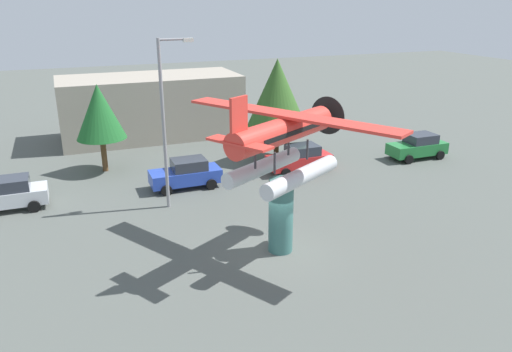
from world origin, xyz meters
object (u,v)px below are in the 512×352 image
(display_pedestal, at_px, (281,215))
(car_near_silver, at_px, (7,194))
(car_far_red, at_px, (300,158))
(car_distant_green, at_px, (418,146))
(tree_center_back, at_px, (277,96))
(tree_east, at_px, (99,112))
(storefront_building, at_px, (151,106))
(car_mid_blue, at_px, (186,174))
(floatplane_monument, at_px, (284,141))
(streetlight_primary, at_px, (166,115))

(display_pedestal, bearing_deg, car_near_silver, 140.75)
(car_near_silver, distance_m, car_far_red, 17.47)
(car_near_silver, relative_size, car_far_red, 1.00)
(car_distant_green, bearing_deg, tree_center_back, -18.82)
(car_near_silver, height_order, tree_east, tree_east)
(storefront_building, bearing_deg, tree_east, -120.78)
(car_near_silver, distance_m, tree_center_back, 17.56)
(storefront_building, distance_m, tree_east, 9.07)
(car_mid_blue, relative_size, tree_east, 0.73)
(floatplane_monument, height_order, storefront_building, floatplane_monument)
(streetlight_primary, xyz_separation_m, tree_east, (-2.79, 7.50, -1.18))
(car_far_red, bearing_deg, tree_east, -21.83)
(streetlight_primary, bearing_deg, tree_east, 110.40)
(car_distant_green, bearing_deg, tree_east, -14.26)
(floatplane_monument, xyz_separation_m, car_near_silver, (-11.90, 9.56, -4.23))
(car_mid_blue, xyz_separation_m, tree_east, (-4.27, 4.97, 3.09))
(car_near_silver, bearing_deg, storefront_building, -129.21)
(streetlight_primary, bearing_deg, car_far_red, 16.50)
(floatplane_monument, relative_size, car_mid_blue, 2.28)
(display_pedestal, distance_m, streetlight_primary, 8.37)
(car_near_silver, bearing_deg, streetlight_primary, 161.23)
(storefront_building, distance_m, tree_center_back, 12.14)
(car_far_red, height_order, streetlight_primary, streetlight_primary)
(display_pedestal, relative_size, car_near_silver, 0.82)
(car_far_red, height_order, tree_center_back, tree_center_back)
(display_pedestal, relative_size, tree_center_back, 0.49)
(tree_center_back, bearing_deg, storefront_building, 125.12)
(car_distant_green, bearing_deg, display_pedestal, 31.27)
(car_mid_blue, bearing_deg, storefront_building, -91.41)
(car_near_silver, bearing_deg, car_mid_blue, 178.30)
(storefront_building, bearing_deg, car_far_red, -59.43)
(car_distant_green, bearing_deg, floatplane_monument, 31.28)
(display_pedestal, distance_m, floatplane_monument, 3.39)
(display_pedestal, relative_size, storefront_building, 0.24)
(car_mid_blue, distance_m, car_distant_green, 16.77)
(car_distant_green, distance_m, tree_center_back, 10.77)
(floatplane_monument, relative_size, car_far_red, 2.28)
(storefront_building, height_order, tree_east, tree_east)
(car_near_silver, xyz_separation_m, storefront_building, (10.09, 12.37, 1.60))
(car_near_silver, distance_m, car_distant_green, 26.55)
(display_pedestal, distance_m, tree_east, 15.78)
(streetlight_primary, distance_m, storefront_building, 15.53)
(display_pedestal, bearing_deg, car_mid_blue, 102.09)
(car_mid_blue, distance_m, car_far_red, 7.69)
(tree_east, bearing_deg, car_distant_green, -14.26)
(display_pedestal, relative_size, car_far_red, 0.82)
(car_near_silver, height_order, car_mid_blue, same)
(car_distant_green, distance_m, streetlight_primary, 18.86)
(car_near_silver, distance_m, tree_east, 7.86)
(car_far_red, bearing_deg, streetlight_primary, 16.50)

